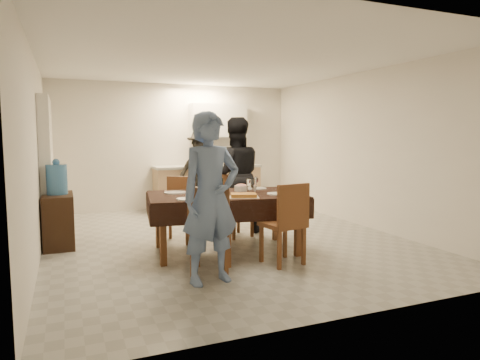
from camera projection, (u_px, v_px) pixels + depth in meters
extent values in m
cube|color=#A09F9B|center=(225.00, 239.00, 6.38)|extent=(5.00, 6.00, 0.02)
cube|color=white|center=(224.00, 61.00, 6.11)|extent=(5.00, 6.00, 0.02)
cube|color=silver|center=(175.00, 147.00, 9.01)|extent=(5.00, 0.02, 2.60)
cube|color=silver|center=(352.00, 165.00, 3.49)|extent=(5.00, 0.02, 2.60)
cube|color=silver|center=(36.00, 155.00, 5.30)|extent=(0.02, 6.00, 2.60)
cube|color=silver|center=(364.00, 149.00, 7.19)|extent=(0.02, 6.00, 2.60)
cube|color=silver|center=(47.00, 168.00, 6.46)|extent=(0.15, 1.40, 2.10)
cube|color=tan|center=(207.00, 188.00, 9.03)|extent=(2.20, 0.60, 0.86)
cube|color=#A8A8A3|center=(207.00, 166.00, 8.98)|extent=(2.24, 0.64, 0.05)
cube|color=silver|center=(218.00, 121.00, 9.12)|extent=(1.20, 0.34, 0.70)
cube|color=black|center=(225.00, 195.00, 5.61)|extent=(2.13, 1.42, 0.04)
cube|color=brown|center=(226.00, 224.00, 5.65)|extent=(0.07, 0.07, 0.73)
cube|color=brown|center=(211.00, 230.00, 4.77)|extent=(0.60, 0.60, 0.05)
cube|color=brown|center=(217.00, 209.00, 4.56)|extent=(0.43, 0.23, 0.48)
cube|color=brown|center=(282.00, 224.00, 5.11)|extent=(0.51, 0.51, 0.05)
cube|color=brown|center=(291.00, 205.00, 4.90)|extent=(0.45, 0.12, 0.48)
cube|color=brown|center=(178.00, 211.00, 6.16)|extent=(0.58, 0.58, 0.05)
cube|color=brown|center=(181.00, 195.00, 5.95)|extent=(0.39, 0.24, 0.45)
cube|color=brown|center=(236.00, 207.00, 6.50)|extent=(0.52, 0.52, 0.05)
cube|color=brown|center=(241.00, 192.00, 6.29)|extent=(0.42, 0.15, 0.46)
cube|color=#321D10|center=(59.00, 220.00, 5.92)|extent=(0.39, 0.79, 0.73)
cylinder|color=#4482C2|center=(57.00, 179.00, 5.86)|extent=(0.27, 0.27, 0.41)
cylinder|color=white|center=(251.00, 186.00, 5.68)|extent=(0.12, 0.12, 0.19)
cube|color=#C7863A|center=(244.00, 195.00, 5.29)|extent=(0.44, 0.38, 0.05)
cylinder|color=white|center=(241.00, 188.00, 5.88)|extent=(0.19, 0.19, 0.07)
cylinder|color=white|center=(215.00, 190.00, 5.84)|extent=(0.18, 0.18, 0.03)
cylinder|color=white|center=(187.00, 199.00, 5.10)|extent=(0.26, 0.26, 0.01)
cylinder|color=white|center=(277.00, 194.00, 5.55)|extent=(0.25, 0.25, 0.01)
cylinder|color=white|center=(175.00, 193.00, 5.65)|extent=(0.28, 0.28, 0.02)
cylinder|color=white|center=(257.00, 188.00, 6.11)|extent=(0.26, 0.26, 0.01)
imported|color=silver|center=(223.00, 158.00, 9.10)|extent=(0.53, 0.36, 0.29)
imported|color=#607AAC|center=(211.00, 198.00, 4.42)|extent=(0.71, 0.53, 1.79)
imported|color=black|center=(235.00, 175.00, 6.76)|extent=(1.01, 0.86, 1.82)
imported|color=black|center=(203.00, 171.00, 8.48)|extent=(1.09, 0.62, 1.68)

